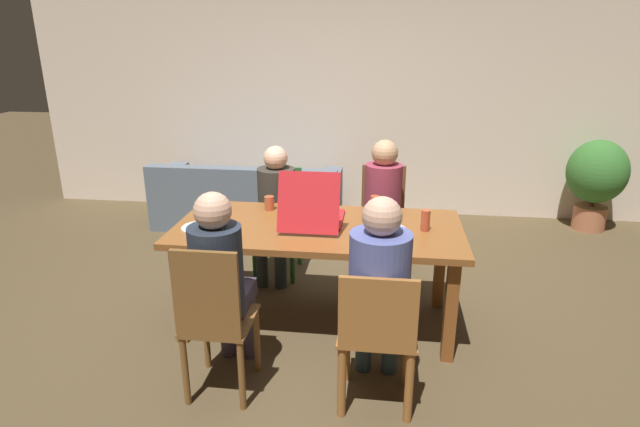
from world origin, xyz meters
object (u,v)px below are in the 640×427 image
Objects in this scene: couch at (248,201)px; chair_2 at (382,216)px; pizza_box_0 at (313,215)px; drinking_glass_2 at (269,203)px; plate_1 at (200,227)px; plate_0 at (389,230)px; dining_table at (318,237)px; drinking_glass_0 at (425,221)px; person_0 at (379,283)px; drinking_glass_1 at (375,204)px; chair_1 at (279,216)px; chair_3 at (214,317)px; person_1 at (275,202)px; person_3 at (221,275)px; person_2 at (383,200)px; potted_plant at (596,176)px; chair_0 at (377,337)px.

chair_2 is at bearing -34.99° from couch.
drinking_glass_2 is (-0.37, 0.24, -0.00)m from pizza_box_0.
plate_0 is at bearing 5.40° from plate_1.
drinking_glass_0 is (0.73, -0.00, 0.16)m from dining_table.
person_0 is 1.38m from drinking_glass_2.
drinking_glass_0 reaches higher than drinking_glass_2.
drinking_glass_1 is (-0.35, 0.37, -0.01)m from drinking_glass_0.
plate_1 is (-0.33, -1.05, 0.27)m from chair_1.
chair_3 is 2.97m from couch.
person_3 is (0.00, -1.50, 0.03)m from person_1.
person_1 reaches higher than drinking_glass_0.
person_2 reaches higher than potted_plant.
person_3 reaches higher than drinking_glass_1.
person_1 is at bearing 122.03° from dining_table.
plate_0 is 0.12× the size of couch.
chair_0 is 0.72× the size of person_2.
plate_1 is (-1.24, -1.09, 0.25)m from chair_2.
drinking_glass_0 reaches higher than chair_0.
couch is (-1.49, 1.18, -0.44)m from person_2.
drinking_glass_1 is at bearing -48.57° from couch.
drinking_glass_0 reaches higher than dining_table.
drinking_glass_1 is (0.85, 1.28, 0.29)m from chair_3.
drinking_glass_2 is at bearing -69.38° from couch.
dining_table is at bearing -136.40° from drinking_glass_1.
person_1 is at bearing -64.86° from couch.
potted_plant is (3.11, 2.02, -0.22)m from drinking_glass_2.
pizza_box_0 is 0.54m from plate_0.
plate_0 reaches higher than dining_table.
person_0 is 0.75m from plate_0.
potted_plant is (3.16, 3.24, 0.06)m from chair_3.
chair_0 is 1.71m from person_2.
person_3 is (-0.91, 0.02, -0.02)m from person_0.
person_3 reaches higher than dining_table.
chair_3 is 8.00× the size of drinking_glass_1.
person_2 is at bearing -146.03° from potted_plant.
dining_table is 7.73× the size of plate_1.
chair_1 is at bearing 94.96° from drinking_glass_2.
pizza_box_0 is at bearing 66.59° from chair_3.
dining_table is 13.70× the size of drinking_glass_0.
person_1 reaches higher than dining_table.
drinking_glass_0 is (0.29, 0.77, 0.11)m from person_0.
pizza_box_0 is 4.50× the size of drinking_glass_1.
drinking_glass_1 is (-0.06, -0.58, 0.30)m from chair_2.
person_0 is 10.21× the size of drinking_glass_1.
chair_0 is 0.88× the size of potted_plant.
person_0 is at bearing -26.63° from plate_1.
chair_2 is 0.24m from person_2.
person_2 is 8.33× the size of drinking_glass_0.
plate_0 is at bearing 42.87° from chair_3.
chair_3 is 3.76× the size of plate_1.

